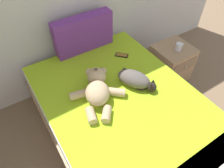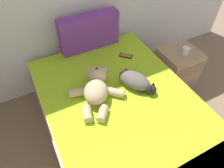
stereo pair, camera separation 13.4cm
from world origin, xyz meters
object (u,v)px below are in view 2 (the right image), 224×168
(cell_phone, at_px, (126,56))
(nightstand, at_px, (177,67))
(bed, at_px, (122,120))
(mug, at_px, (186,51))
(patterned_cushion, at_px, (89,32))
(cat, at_px, (136,81))
(teddy_bear, at_px, (96,88))

(cell_phone, height_order, nightstand, cell_phone)
(bed, height_order, cell_phone, cell_phone)
(bed, height_order, mug, mug)
(bed, relative_size, mug, 17.40)
(bed, distance_m, cell_phone, 0.76)
(patterned_cushion, bearing_deg, cat, -79.84)
(patterned_cushion, xyz_separation_m, cat, (0.15, -0.81, -0.14))
(mug, bearing_deg, bed, -161.19)
(cell_phone, bearing_deg, teddy_bear, -145.34)
(teddy_bear, bearing_deg, nightstand, 8.66)
(bed, height_order, teddy_bear, teddy_bear)
(cat, bearing_deg, bed, -148.06)
(bed, distance_m, mug, 1.17)
(cat, relative_size, nightstand, 0.86)
(teddy_bear, bearing_deg, patterned_cushion, 71.51)
(patterned_cushion, bearing_deg, teddy_bear, -108.49)
(cat, bearing_deg, patterned_cushion, 100.16)
(teddy_bear, distance_m, mug, 1.26)
(patterned_cushion, height_order, cat, patterned_cushion)
(cat, bearing_deg, mug, 15.12)
(teddy_bear, relative_size, mug, 5.12)
(bed, distance_m, patterned_cushion, 1.07)
(nightstand, relative_size, mug, 4.29)
(patterned_cushion, distance_m, mug, 1.18)
(cell_phone, bearing_deg, cat, -108.36)
(cat, bearing_deg, teddy_bear, 167.36)
(cell_phone, bearing_deg, mug, -18.07)
(cat, relative_size, cell_phone, 2.81)
(cat, height_order, cell_phone, cat)
(cell_phone, xyz_separation_m, nightstand, (0.70, -0.19, -0.32))
(nightstand, bearing_deg, bed, -158.95)
(teddy_bear, height_order, nightstand, teddy_bear)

